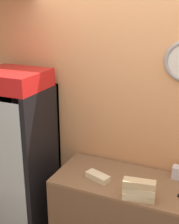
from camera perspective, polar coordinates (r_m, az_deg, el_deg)
wall_back at (r=3.09m, az=11.57°, el=-1.45°), size 5.20×0.09×2.70m
prep_counter at (r=3.22m, az=8.81°, el=-19.24°), size 1.62×0.64×0.86m
beverage_cooler at (r=3.48m, az=-12.25°, el=-5.82°), size 0.63×0.64×1.80m
sandwich_stack_bottom at (r=2.75m, az=8.97°, el=-14.99°), size 0.28×0.14×0.06m
sandwich_stack_middle at (r=2.71m, az=9.04°, el=-13.93°), size 0.28×0.12×0.06m
sandwich_stack_top at (r=2.68m, az=9.11°, el=-12.85°), size 0.28×0.13×0.06m
sandwich_flat_left at (r=2.98m, az=1.53°, el=-11.76°), size 0.26×0.17×0.06m
napkin_dispenser at (r=3.10m, az=15.92°, el=-10.61°), size 0.11×0.09×0.12m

